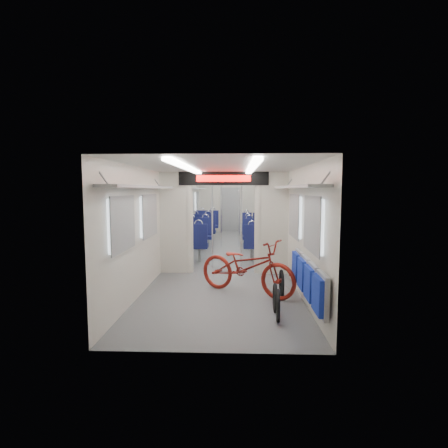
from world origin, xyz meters
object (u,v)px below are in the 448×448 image
object	(u,v)px
bike_hoop_a	(278,307)
seat_bay_near_left	(195,236)
bicycle	(247,267)
seat_bay_near_right	(259,237)
flip_bench	(307,278)
bike_hoop_c	(282,285)
seat_bay_far_left	(205,224)
stanchion_far_right	(239,213)
bike_hoop_b	(275,299)
stanchion_far_left	(221,212)
stanchion_near_left	(212,221)
seat_bay_far_right	(253,226)
stanchion_near_right	(241,222)

from	to	relation	value
bike_hoop_a	seat_bay_near_left	size ratio (longest dim) A/B	0.22
bicycle	seat_bay_near_right	distance (m)	3.87
flip_bench	bike_hoop_c	bearing A→B (deg)	106.85
seat_bay_near_right	seat_bay_far_left	world-z (taller)	seat_bay_far_left
stanchion_far_right	bike_hoop_a	bearing A→B (deg)	-85.48
seat_bay_far_left	flip_bench	bearing A→B (deg)	-74.26
flip_bench	bicycle	bearing A→B (deg)	128.74
bicycle	seat_bay_near_right	world-z (taller)	seat_bay_near_right
seat_bay_near_left	bicycle	bearing A→B (deg)	-69.67
bike_hoop_b	seat_bay_near_left	xyz separation A→B (m)	(-1.83, 4.77, 0.35)
bicycle	seat_bay_near_right	bearing A→B (deg)	24.61
stanchion_far_left	seat_bay_near_left	bearing A→B (deg)	-115.04
seat_bay_near_left	stanchion_far_right	size ratio (longest dim) A/B	0.94
seat_bay_near_right	stanchion_far_left	distance (m)	1.99
bike_hoop_c	stanchion_near_left	xyz separation A→B (m)	(-1.38, 2.26, 0.92)
stanchion_near_left	seat_bay_near_right	bearing A→B (deg)	55.69
flip_bench	seat_bay_far_right	world-z (taller)	seat_bay_far_right
bicycle	flip_bench	bearing A→B (deg)	-109.86
bike_hoop_a	seat_bay_near_right	distance (m)	5.19
bike_hoop_c	bike_hoop_a	bearing A→B (deg)	-99.68
stanchion_near_right	stanchion_far_right	bearing A→B (deg)	90.54
bike_hoop_c	bike_hoop_b	bearing A→B (deg)	-104.62
seat_bay_near_right	seat_bay_far_right	bearing A→B (deg)	90.00
bike_hoop_a	seat_bay_far_right	xyz separation A→B (m)	(0.04, 8.44, 0.32)
stanchion_near_left	stanchion_near_right	world-z (taller)	same
bicycle	stanchion_far_left	xyz separation A→B (m)	(-0.70, 5.34, 0.64)
bicycle	seat_bay_near_left	bearing A→B (deg)	51.73
bike_hoop_c	flip_bench	bearing A→B (deg)	-73.15
seat_bay_near_left	flip_bench	bearing A→B (deg)	-64.99
seat_bay_near_right	stanchion_near_left	xyz separation A→B (m)	(-1.22, -1.79, 0.61)
bicycle	stanchion_far_left	world-z (taller)	stanchion_far_left
bike_hoop_c	stanchion_near_right	bearing A→B (deg)	107.30
seat_bay_far_left	seat_bay_far_right	xyz separation A→B (m)	(1.87, 0.07, -0.04)
bike_hoop_a	seat_bay_far_left	xyz separation A→B (m)	(-1.83, 8.37, 0.36)
bicycle	stanchion_far_left	size ratio (longest dim) A/B	0.84
stanchion_near_right	flip_bench	bearing A→B (deg)	-72.83
stanchion_near_left	bicycle	bearing A→B (deg)	-69.50
seat_bay_near_right	stanchion_far_left	xyz separation A→B (m)	(-1.16, 1.50, 0.61)
stanchion_near_right	bike_hoop_a	bearing A→B (deg)	-81.57
stanchion_far_left	stanchion_far_right	distance (m)	0.60
seat_bay_far_right	stanchion_near_right	distance (m)	5.19
bike_hoop_c	stanchion_far_right	xyz separation A→B (m)	(-0.71, 5.49, 0.92)
seat_bay_near_right	stanchion_near_left	distance (m)	2.25
bike_hoop_b	stanchion_far_left	size ratio (longest dim) A/B	0.20
bicycle	bike_hoop_a	bearing A→B (deg)	-131.24
flip_bench	seat_bay_near_right	distance (m)	4.95
flip_bench	stanchion_near_left	distance (m)	3.59
bike_hoop_a	seat_bay_far_right	distance (m)	8.45
bike_hoop_b	stanchion_near_left	distance (m)	3.37
stanchion_near_left	flip_bench	bearing A→B (deg)	-62.39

